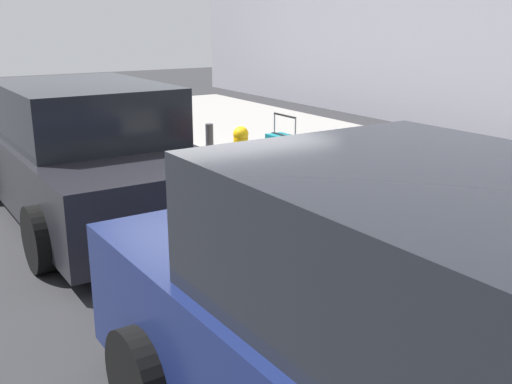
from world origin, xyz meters
name	(u,v)px	position (x,y,z in m)	size (l,w,h in m)	color
ground_plane	(208,198)	(0.00, 0.00, 0.00)	(40.00, 40.00, 0.00)	#28282B
sidewalk_curb	(353,169)	(0.00, -2.50, 0.07)	(18.00, 5.00, 0.14)	gray
suitcase_maroon_1	(462,236)	(-3.60, -0.54, 0.50)	(0.38, 0.22, 0.94)	maroon
suitcase_navy_2	(425,228)	(-3.12, -0.63, 0.41)	(0.37, 0.20, 0.60)	navy
suitcase_red_3	(376,212)	(-2.59, -0.53, 0.44)	(0.47, 0.25, 0.86)	red
suitcase_silver_4	(343,195)	(-2.04, -0.56, 0.46)	(0.42, 0.25, 0.93)	#9EA0A8
suitcase_olive_5	(309,189)	(-1.48, -0.54, 0.41)	(0.49, 0.27, 0.80)	#59601E
suitcase_teal_6	(284,167)	(-0.87, -0.61, 0.53)	(0.51, 0.24, 1.04)	#0F606B
fire_hydrant	(241,152)	(0.12, -0.58, 0.53)	(0.39, 0.21, 0.75)	#D89E0C
bollard_post	(210,148)	(0.74, -0.43, 0.49)	(0.11, 0.11, 0.71)	#333338
parked_car_navy_0	(466,382)	(-5.29, 1.52, 0.78)	(4.60, 2.08, 1.66)	#141E4C
parked_car_charcoal_1	(85,155)	(0.17, 1.52, 0.74)	(4.60, 2.08, 1.57)	black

